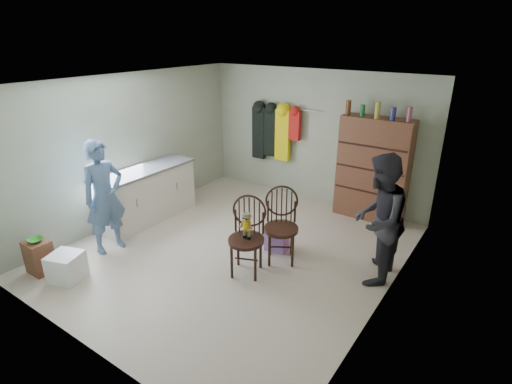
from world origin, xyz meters
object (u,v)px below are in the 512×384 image
Objects in this scene: chair_front at (247,232)px; chair_far at (281,222)px; counter at (146,194)px; dresser at (373,169)px.

chair_front is 1.00× the size of chair_far.
counter is 1.70× the size of chair_front.
dresser is at bearing 51.92° from chair_front.
dresser is (0.56, 2.10, 0.32)m from chair_far.
chair_front is at bearing -8.16° from counter.
chair_far is at bearing 4.38° from counter.
dresser reaches higher than chair_front.
chair_front is 0.53× the size of dresser.
dresser is at bearing 35.69° from counter.
counter is 1.69× the size of chair_far.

